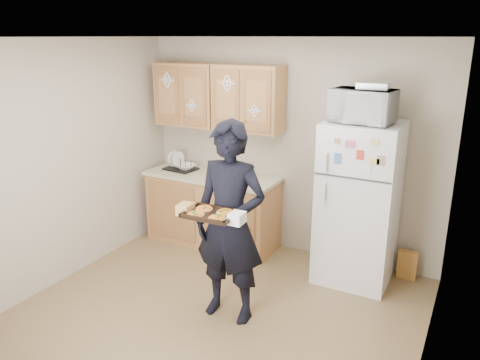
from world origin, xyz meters
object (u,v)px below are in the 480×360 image
at_px(person, 230,223).
at_px(baking_tray, 211,215).
at_px(refrigerator, 358,203).
at_px(microwave, 363,106).
at_px(dish_rack, 181,164).

relative_size(person, baking_tray, 4.35).
distance_m(person, baking_tray, 0.35).
bearing_deg(baking_tray, refrigerator, 58.60).
height_order(microwave, dish_rack, microwave).
bearing_deg(refrigerator, baking_tray, -118.76).
height_order(refrigerator, baking_tray, refrigerator).
bearing_deg(baking_tray, microwave, 58.46).
xyz_separation_m(refrigerator, person, (-0.83, -1.24, 0.07)).
distance_m(baking_tray, dish_rack, 2.13).
bearing_deg(dish_rack, refrigerator, -1.19).
distance_m(refrigerator, dish_rack, 2.26).
bearing_deg(refrigerator, dish_rack, 178.81).
relative_size(refrigerator, dish_rack, 4.47).
relative_size(refrigerator, person, 0.92).
bearing_deg(microwave, refrigerator, 70.37).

